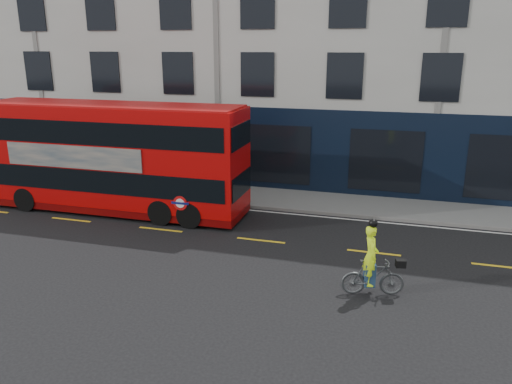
% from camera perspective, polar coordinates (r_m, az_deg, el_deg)
% --- Properties ---
extents(ground, '(120.00, 120.00, 0.00)m').
position_cam_1_polar(ground, '(18.31, -12.95, -5.79)').
color(ground, black).
rests_on(ground, ground).
extents(pavement, '(60.00, 3.00, 0.12)m').
position_cam_1_polar(pavement, '(23.84, -5.46, -0.07)').
color(pavement, slate).
rests_on(pavement, ground).
extents(kerb, '(60.00, 0.12, 0.13)m').
position_cam_1_polar(kerb, '(22.51, -6.85, -1.10)').
color(kerb, slate).
rests_on(kerb, ground).
extents(building_terrace, '(50.00, 10.07, 15.00)m').
position_cam_1_polar(building_terrace, '(28.96, -0.97, 17.79)').
color(building_terrace, beige).
rests_on(building_terrace, ground).
extents(road_edge_line, '(58.00, 0.10, 0.01)m').
position_cam_1_polar(road_edge_line, '(22.27, -7.15, -1.47)').
color(road_edge_line, silver).
rests_on(road_edge_line, ground).
extents(lane_dashes, '(58.00, 0.12, 0.01)m').
position_cam_1_polar(lane_dashes, '(19.54, -10.84, -4.22)').
color(lane_dashes, gold).
rests_on(lane_dashes, ground).
extents(bus, '(11.27, 2.64, 4.54)m').
position_cam_1_polar(bus, '(21.62, -15.91, 3.86)').
color(bus, '#BC0707').
rests_on(bus, ground).
extents(cyclist, '(1.83, 0.89, 2.27)m').
position_cam_1_polar(cyclist, '(14.48, 13.15, -8.66)').
color(cyclist, '#484B4D').
rests_on(cyclist, ground).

